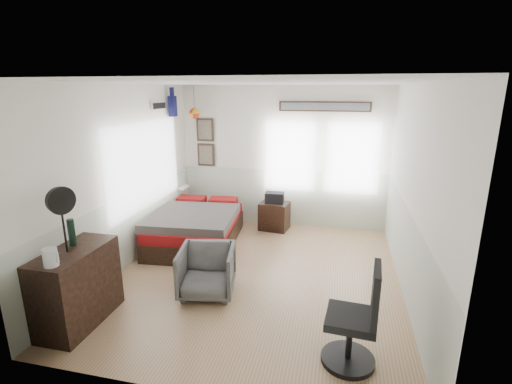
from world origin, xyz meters
TOP-DOWN VIEW (x-y plane):
  - ground_plane at (0.00, 0.00)m, footprint 4.00×4.50m
  - room_shell at (-0.08, 0.19)m, footprint 4.02×4.52m
  - wall_decor at (-1.10, 1.96)m, footprint 3.55×1.32m
  - bed at (-1.30, 0.94)m, footprint 1.50×2.01m
  - dresser at (-1.74, -1.53)m, footprint 0.48×1.00m
  - armchair at (-0.52, -0.62)m, footprint 0.81×0.83m
  - nightstand at (-0.09, 1.92)m, footprint 0.58×0.49m
  - task_chair at (1.34, -1.52)m, footprint 0.53×0.53m
  - kettle at (-1.67, -1.91)m, footprint 0.16×0.14m
  - bottle at (-1.82, -1.41)m, footprint 0.08×0.08m
  - stand_fan at (-1.75, -1.58)m, footprint 0.18×0.29m
  - black_bag at (-0.09, 1.92)m, footprint 0.35×0.24m

SIDE VIEW (x-z plane):
  - ground_plane at x=0.00m, z-range -0.01..0.00m
  - nightstand at x=-0.09m, z-range 0.00..0.53m
  - bed at x=-1.30m, z-range -0.01..0.60m
  - armchair at x=-0.52m, z-range 0.00..0.65m
  - task_chair at x=1.34m, z-range -0.10..0.96m
  - dresser at x=-1.74m, z-range 0.00..0.90m
  - black_bag at x=-0.09m, z-range 0.53..0.73m
  - kettle at x=-1.67m, z-range 0.90..1.09m
  - bottle at x=-1.82m, z-range 0.90..1.21m
  - stand_fan at x=-1.75m, z-range 1.10..1.84m
  - room_shell at x=-0.08m, z-range 0.26..2.97m
  - wall_decor at x=-1.10m, z-range 1.38..2.82m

